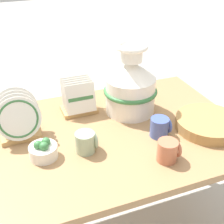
# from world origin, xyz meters

# --- Properties ---
(display_table) EXTENTS (1.28, 0.90, 0.71)m
(display_table) POSITION_xyz_m (0.00, 0.00, 0.63)
(display_table) COLOR #9E754C
(display_table) RESTS_ON ground_plane
(ceramic_vase) EXTENTS (0.28, 0.28, 0.37)m
(ceramic_vase) POSITION_xyz_m (0.16, 0.15, 0.86)
(ceramic_vase) COLOR white
(ceramic_vase) RESTS_ON display_table
(dish_rack_round_plates) EXTENTS (0.20, 0.16, 0.23)m
(dish_rack_round_plates) POSITION_xyz_m (-0.42, 0.11, 0.80)
(dish_rack_round_plates) COLOR tan
(dish_rack_round_plates) RESTS_ON display_table
(dish_rack_square_plates) EXTENTS (0.18, 0.15, 0.18)m
(dish_rack_square_plates) POSITION_xyz_m (-0.10, 0.25, 0.77)
(dish_rack_square_plates) COLOR tan
(dish_rack_square_plates) RESTS_ON display_table
(wicker_charger_stack) EXTENTS (0.32, 0.32, 0.05)m
(wicker_charger_stack) POSITION_xyz_m (0.45, -0.14, 0.73)
(wicker_charger_stack) COLOR #AD7F47
(wicker_charger_stack) RESTS_ON display_table
(mug_terracotta_glaze) EXTENTS (0.10, 0.09, 0.09)m
(mug_terracotta_glaze) POSITION_xyz_m (0.14, -0.28, 0.75)
(mug_terracotta_glaze) COLOR #B76647
(mug_terracotta_glaze) RESTS_ON display_table
(mug_cobalt_glaze) EXTENTS (0.10, 0.09, 0.09)m
(mug_cobalt_glaze) POSITION_xyz_m (0.20, -0.11, 0.75)
(mug_cobalt_glaze) COLOR #42569E
(mug_cobalt_glaze) RESTS_ON display_table
(mug_sage_glaze) EXTENTS (0.10, 0.09, 0.09)m
(mug_sage_glaze) POSITION_xyz_m (-0.16, -0.10, 0.75)
(mug_sage_glaze) COLOR #9EB28E
(mug_sage_glaze) RESTS_ON display_table
(fruit_bowl) EXTENTS (0.12, 0.12, 0.09)m
(fruit_bowl) POSITION_xyz_m (-0.34, -0.08, 0.74)
(fruit_bowl) COLOR white
(fruit_bowl) RESTS_ON display_table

